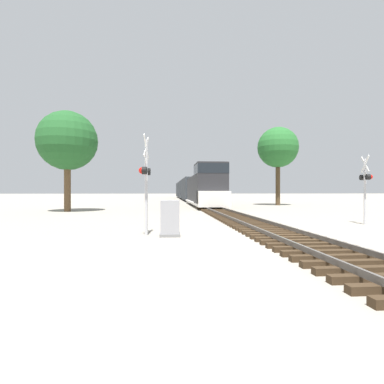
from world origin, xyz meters
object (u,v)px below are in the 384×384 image
object	(u,v)px
crossing_signal_near	(146,176)
tree_mid_background	(278,148)
freight_train	(189,190)
relay_cabinet	(170,219)
crossing_signal_far	(365,182)
tree_far_right	(67,141)

from	to	relation	value
crossing_signal_near	tree_mid_background	world-z (taller)	tree_mid_background
freight_train	crossing_signal_near	bearing A→B (deg)	-96.42
relay_cabinet	tree_mid_background	xyz separation A→B (m)	(13.94, 24.88, 6.57)
crossing_signal_far	freight_train	bearing A→B (deg)	19.24
crossing_signal_near	freight_train	bearing A→B (deg)	-178.95
tree_far_right	crossing_signal_near	bearing A→B (deg)	-62.19
crossing_signal_far	tree_mid_background	size ratio (longest dim) A/B	0.37
crossing_signal_near	tree_mid_background	bearing A→B (deg)	156.17
crossing_signal_far	relay_cabinet	bearing A→B (deg)	118.81
relay_cabinet	freight_train	bearing A→B (deg)	84.80
crossing_signal_near	tree_mid_background	distance (m)	29.11
freight_train	tree_mid_background	distance (m)	24.74
relay_cabinet	tree_mid_background	distance (m)	29.26
freight_train	crossing_signal_far	xyz separation A→B (m)	(6.27, -43.68, 0.19)
relay_cabinet	tree_mid_background	size ratio (longest dim) A/B	0.14
freight_train	tree_mid_background	xyz separation A→B (m)	(9.66, -22.18, 5.18)
relay_cabinet	tree_far_right	size ratio (longest dim) A/B	0.16
crossing_signal_far	tree_far_right	size ratio (longest dim) A/B	0.42
crossing_signal_far	tree_mid_background	xyz separation A→B (m)	(3.38, 21.50, 4.98)
freight_train	relay_cabinet	xyz separation A→B (m)	(-4.28, -47.06, -1.39)
tree_far_right	tree_mid_background	size ratio (longest dim) A/B	0.89
crossing_signal_near	crossing_signal_far	size ratio (longest dim) A/B	1.09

